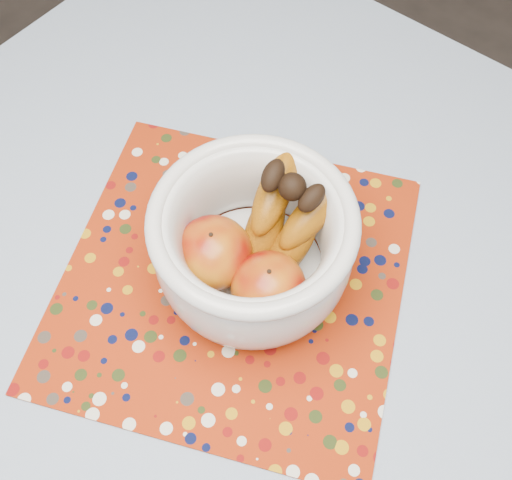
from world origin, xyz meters
TOP-DOWN VIEW (x-y plane):
  - table at (0.00, 0.00)m, footprint 1.20×1.20m
  - tablecloth at (0.00, 0.00)m, footprint 1.32×1.32m
  - placemat at (-0.10, 0.10)m, footprint 0.55×0.55m
  - fruit_bowl at (-0.08, 0.13)m, footprint 0.23×0.24m

SIDE VIEW (x-z plane):
  - table at x=0.00m, z-range 0.30..1.05m
  - tablecloth at x=0.00m, z-range 0.75..0.76m
  - placemat at x=-0.10m, z-range 0.76..0.76m
  - fruit_bowl at x=-0.08m, z-range 0.76..0.93m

